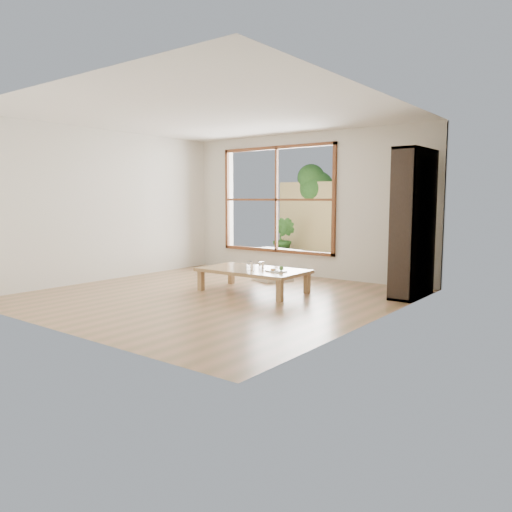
{
  "coord_description": "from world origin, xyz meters",
  "views": [
    {
      "loc": [
        4.87,
        -5.37,
        1.43
      ],
      "look_at": [
        0.28,
        0.63,
        0.55
      ],
      "focal_mm": 35.0,
      "sensor_mm": 36.0,
      "label": 1
    }
  ],
  "objects_px": {
    "food_tray": "(277,270)",
    "garden_bench": "(280,252)",
    "low_table": "(253,272)",
    "bookshelf": "(413,224)"
  },
  "relations": [
    {
      "from": "food_tray",
      "to": "garden_bench",
      "type": "distance_m",
      "value": 3.2
    },
    {
      "from": "bookshelf",
      "to": "food_tray",
      "type": "height_order",
      "value": "bookshelf"
    },
    {
      "from": "bookshelf",
      "to": "low_table",
      "type": "bearing_deg",
      "value": -151.54
    },
    {
      "from": "low_table",
      "to": "garden_bench",
      "type": "xyz_separation_m",
      "value": [
        -1.32,
        2.64,
        -0.0
      ]
    },
    {
      "from": "food_tray",
      "to": "garden_bench",
      "type": "height_order",
      "value": "food_tray"
    },
    {
      "from": "food_tray",
      "to": "garden_bench",
      "type": "xyz_separation_m",
      "value": [
        -1.78,
        2.66,
        -0.07
      ]
    },
    {
      "from": "food_tray",
      "to": "garden_bench",
      "type": "relative_size",
      "value": 0.28
    },
    {
      "from": "low_table",
      "to": "bookshelf",
      "type": "height_order",
      "value": "bookshelf"
    },
    {
      "from": "bookshelf",
      "to": "food_tray",
      "type": "xyz_separation_m",
      "value": [
        -1.59,
        -1.13,
        -0.69
      ]
    },
    {
      "from": "low_table",
      "to": "bookshelf",
      "type": "distance_m",
      "value": 2.45
    }
  ]
}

